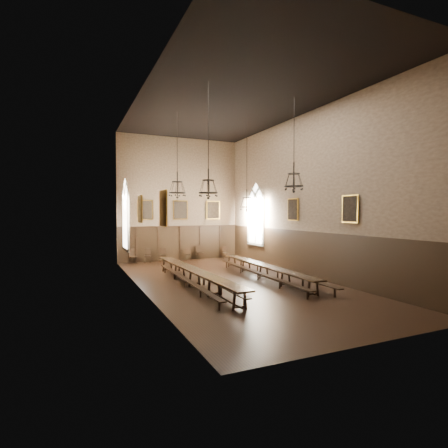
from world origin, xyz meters
TOP-DOWN VIEW (x-y plane):
  - floor at (0.00, 0.00)m, footprint 9.00×18.00m
  - ceiling at (0.00, 0.00)m, footprint 9.00×18.00m
  - wall_back at (0.00, 9.01)m, footprint 9.00×0.02m
  - wall_front at (0.00, -9.01)m, footprint 9.00×0.02m
  - wall_left at (-4.51, 0.00)m, footprint 0.02×18.00m
  - wall_right at (4.51, 0.00)m, footprint 0.02×18.00m
  - wainscot_panelling at (0.00, 0.00)m, footprint 9.00×18.00m
  - table_left at (-2.01, -0.07)m, footprint 1.01×10.21m
  - table_right at (2.01, 0.26)m, footprint 0.99×9.62m
  - bench_left_outer at (-2.49, -0.18)m, footprint 0.44×9.15m
  - bench_left_inner at (-1.52, -0.03)m, footprint 0.40×9.51m
  - bench_right_inner at (1.48, -0.05)m, footprint 0.60×9.41m
  - bench_right_outer at (2.64, -0.14)m, footprint 0.37×9.60m
  - chair_0 at (-3.52, 8.55)m, footprint 0.56×0.56m
  - chair_1 at (-2.50, 8.56)m, footprint 0.55×0.55m
  - chair_2 at (-1.42, 8.56)m, footprint 0.52×0.52m
  - chair_4 at (0.45, 8.50)m, footprint 0.44×0.44m
  - chair_5 at (1.39, 8.58)m, footprint 0.48×0.48m
  - chair_7 at (3.42, 8.49)m, footprint 0.46×0.46m
  - chandelier_back_left at (-2.02, 2.74)m, footprint 0.94×0.94m
  - chandelier_back_right at (1.95, 2.12)m, footprint 0.83×0.83m
  - chandelier_front_left at (-2.10, -2.12)m, footprint 0.82×0.82m
  - chandelier_front_right at (2.29, -2.02)m, footprint 0.92×0.92m
  - portrait_back_0 at (-2.60, 8.88)m, footprint 1.10×0.12m
  - portrait_back_1 at (0.00, 8.88)m, footprint 1.10×0.12m
  - portrait_back_2 at (2.60, 8.88)m, footprint 1.10×0.12m
  - portrait_left_0 at (-4.38, 1.00)m, footprint 0.12×1.00m
  - portrait_left_1 at (-4.38, -3.50)m, footprint 0.12×1.00m
  - portrait_right_0 at (4.38, 1.00)m, footprint 0.12×1.00m
  - portrait_right_1 at (4.38, -3.50)m, footprint 0.12×1.00m
  - window_right at (4.43, 5.50)m, footprint 0.20×2.20m
  - window_left at (-4.43, 5.50)m, footprint 0.20×2.20m

SIDE VIEW (x-z plane):
  - floor at x=0.00m, z-range -0.02..0.00m
  - bench_left_outer at x=-2.49m, z-range 0.06..0.47m
  - chair_4 at x=0.45m, z-range -0.18..0.71m
  - bench_right_inner at x=1.48m, z-range 0.06..0.48m
  - chair_7 at x=3.42m, z-range -0.18..0.72m
  - bench_left_inner at x=-1.52m, z-range 0.06..0.49m
  - bench_right_outer at x=2.64m, z-range 0.06..0.49m
  - chair_2 at x=-1.42m, z-range -0.19..0.78m
  - chair_1 at x=-2.50m, z-range -0.19..0.79m
  - chair_0 at x=-3.52m, z-range -0.20..0.82m
  - chair_5 at x=1.39m, z-range -0.21..0.83m
  - table_right at x=2.01m, z-range 0.00..0.75m
  - table_left at x=-2.01m, z-range 0.00..0.80m
  - wainscot_panelling at x=0.00m, z-range 0.00..2.50m
  - window_right at x=4.43m, z-range 1.10..5.70m
  - window_left at x=-4.43m, z-range 1.10..5.70m
  - portrait_back_0 at x=-2.60m, z-range 3.00..4.40m
  - portrait_back_1 at x=0.00m, z-range 3.00..4.40m
  - portrait_back_2 at x=2.60m, z-range 3.00..4.40m
  - portrait_left_0 at x=-4.38m, z-range 3.05..4.35m
  - portrait_left_1 at x=-4.38m, z-range 3.05..4.35m
  - portrait_right_0 at x=4.38m, z-range 3.05..4.35m
  - portrait_right_1 at x=4.38m, z-range 3.05..4.35m
  - chandelier_back_right at x=1.95m, z-range 1.56..6.86m
  - wall_back at x=0.00m, z-range 0.00..9.00m
  - wall_front at x=0.00m, z-range 0.00..9.00m
  - wall_left at x=-4.51m, z-range 0.00..9.00m
  - wall_right at x=4.51m, z-range 0.00..9.00m
  - chandelier_front_left at x=-2.10m, z-range 2.31..7.09m
  - chandelier_back_left at x=-2.02m, z-range 2.61..7.17m
  - chandelier_front_right at x=2.29m, z-range 2.86..7.24m
  - ceiling at x=0.00m, z-range 9.00..9.02m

